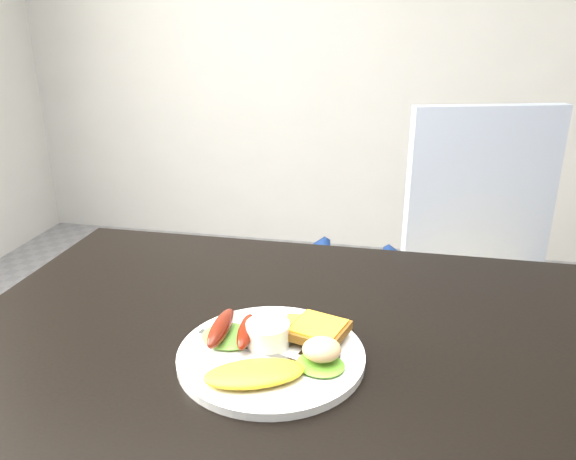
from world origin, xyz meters
name	(u,v)px	position (x,y,z in m)	size (l,w,h in m)	color
dining_table	(337,364)	(0.00, 0.00, 0.73)	(1.20, 0.80, 0.04)	black
dining_chair	(477,308)	(0.31, 0.75, 0.45)	(0.44, 0.44, 0.05)	tan
person	(350,178)	(-0.06, 0.77, 0.80)	(0.57, 0.38, 1.59)	navy
plate	(271,355)	(-0.09, -0.04, 0.76)	(0.27, 0.27, 0.01)	white
lettuce_left	(229,336)	(-0.16, -0.01, 0.77)	(0.08, 0.08, 0.01)	#3F8722
lettuce_right	(320,364)	(-0.02, -0.06, 0.77)	(0.07, 0.06, 0.01)	green
omelette	(254,373)	(-0.10, -0.10, 0.77)	(0.13, 0.06, 0.02)	yellow
sausage_a	(221,328)	(-0.17, -0.02, 0.78)	(0.03, 0.11, 0.03)	maroon
sausage_b	(246,331)	(-0.13, -0.02, 0.78)	(0.02, 0.09, 0.02)	#631901
ramekin	(268,335)	(-0.10, -0.02, 0.78)	(0.06, 0.06, 0.04)	white
toast_a	(306,329)	(-0.05, 0.02, 0.77)	(0.07, 0.07, 0.01)	olive
toast_b	(319,330)	(-0.03, 0.00, 0.78)	(0.08, 0.08, 0.01)	brown
potato_salad	(322,349)	(-0.02, -0.05, 0.79)	(0.05, 0.05, 0.03)	beige
fork	(245,347)	(-0.13, -0.03, 0.76)	(0.16, 0.01, 0.00)	#ADAFB7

